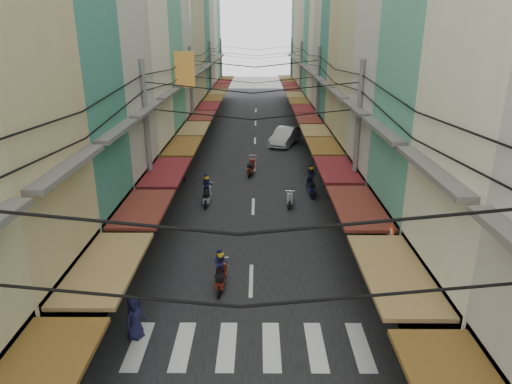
{
  "coord_description": "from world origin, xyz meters",
  "views": [
    {
      "loc": [
        0.27,
        -17.87,
        9.44
      ],
      "look_at": [
        0.17,
        3.58,
        1.75
      ],
      "focal_mm": 32.0,
      "sensor_mm": 36.0,
      "label": 1
    }
  ],
  "objects_px": {
    "bicycle": "(420,254)",
    "traffic_sign": "(389,248)",
    "market_umbrella": "(481,293)",
    "white_car": "(285,145)"
  },
  "relations": [
    {
      "from": "bicycle",
      "to": "traffic_sign",
      "type": "bearing_deg",
      "value": 158.54
    },
    {
      "from": "bicycle",
      "to": "traffic_sign",
      "type": "xyz_separation_m",
      "value": [
        -2.72,
        -4.14,
        2.35
      ]
    },
    {
      "from": "market_umbrella",
      "to": "bicycle",
      "type": "bearing_deg",
      "value": 84.84
    },
    {
      "from": "market_umbrella",
      "to": "white_car",
      "type": "bearing_deg",
      "value": 99.24
    },
    {
      "from": "white_car",
      "to": "traffic_sign",
      "type": "bearing_deg",
      "value": -64.36
    },
    {
      "from": "white_car",
      "to": "bicycle",
      "type": "distance_m",
      "value": 20.79
    },
    {
      "from": "white_car",
      "to": "bicycle",
      "type": "xyz_separation_m",
      "value": [
        4.91,
        -20.2,
        0.0
      ]
    },
    {
      "from": "bicycle",
      "to": "market_umbrella",
      "type": "xyz_separation_m",
      "value": [
        -0.58,
        -6.43,
        2.03
      ]
    },
    {
      "from": "white_car",
      "to": "bicycle",
      "type": "height_order",
      "value": "white_car"
    },
    {
      "from": "white_car",
      "to": "market_umbrella",
      "type": "distance_m",
      "value": 27.06
    }
  ]
}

